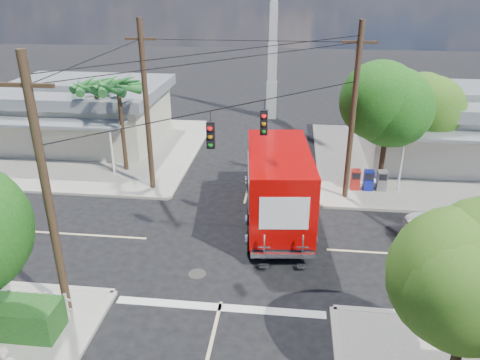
# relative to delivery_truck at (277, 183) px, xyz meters

# --- Properties ---
(ground) EXTENTS (120.00, 120.00, 0.00)m
(ground) POSITION_rel_delivery_truck_xyz_m (-1.70, -2.53, -1.92)
(ground) COLOR black
(ground) RESTS_ON ground
(sidewalk_ne) EXTENTS (14.12, 14.12, 0.14)m
(sidewalk_ne) POSITION_rel_delivery_truck_xyz_m (9.18, 8.35, -1.85)
(sidewalk_ne) COLOR gray
(sidewalk_ne) RESTS_ON ground
(sidewalk_nw) EXTENTS (14.12, 14.12, 0.14)m
(sidewalk_nw) POSITION_rel_delivery_truck_xyz_m (-12.58, 8.35, -1.85)
(sidewalk_nw) COLOR gray
(sidewalk_nw) RESTS_ON ground
(road_markings) EXTENTS (32.00, 32.00, 0.01)m
(road_markings) POSITION_rel_delivery_truck_xyz_m (-1.70, -4.00, -1.91)
(road_markings) COLOR beige
(road_markings) RESTS_ON ground
(building_ne) EXTENTS (11.80, 10.20, 4.50)m
(building_ne) POSITION_rel_delivery_truck_xyz_m (10.80, 9.43, 0.40)
(building_ne) COLOR beige
(building_ne) RESTS_ON sidewalk_ne
(building_nw) EXTENTS (10.80, 10.20, 4.30)m
(building_nw) POSITION_rel_delivery_truck_xyz_m (-13.70, 9.93, 0.30)
(building_nw) COLOR beige
(building_nw) RESTS_ON sidewalk_nw
(radio_tower) EXTENTS (0.80, 0.80, 17.00)m
(radio_tower) POSITION_rel_delivery_truck_xyz_m (-1.20, 17.47, 3.72)
(radio_tower) COLOR silver
(radio_tower) RESTS_ON ground
(tree_ne_front) EXTENTS (4.21, 4.14, 6.66)m
(tree_ne_front) POSITION_rel_delivery_truck_xyz_m (5.51, 4.23, 2.85)
(tree_ne_front) COLOR #422D1C
(tree_ne_front) RESTS_ON sidewalk_ne
(tree_ne_back) EXTENTS (3.77, 3.66, 5.82)m
(tree_ne_back) POSITION_rel_delivery_truck_xyz_m (8.11, 6.43, 2.27)
(tree_ne_back) COLOR #422D1C
(tree_ne_back) RESTS_ON sidewalk_ne
(tree_se) EXTENTS (3.67, 3.54, 5.62)m
(tree_se) POSITION_rel_delivery_truck_xyz_m (5.31, -9.77, 2.12)
(tree_se) COLOR #422D1C
(tree_se) RESTS_ON sidewalk_se
(palm_nw_front) EXTENTS (3.01, 3.08, 5.59)m
(palm_nw_front) POSITION_rel_delivery_truck_xyz_m (-9.20, 4.97, 3.13)
(palm_nw_front) COLOR #422D1C
(palm_nw_front) RESTS_ON sidewalk_nw
(palm_nw_back) EXTENTS (3.01, 3.08, 5.19)m
(palm_nw_back) POSITION_rel_delivery_truck_xyz_m (-11.20, 6.47, 2.75)
(palm_nw_back) COLOR #422D1C
(palm_nw_back) RESTS_ON sidewalk_nw
(utility_poles) EXTENTS (12.00, 10.68, 9.00)m
(utility_poles) POSITION_rel_delivery_truck_xyz_m (-3.29, -0.93, 2.76)
(utility_poles) COLOR #473321
(utility_poles) RESTS_ON ground
(vending_boxes) EXTENTS (1.90, 0.50, 1.10)m
(vending_boxes) POSITION_rel_delivery_truck_xyz_m (4.80, 3.67, -1.23)
(vending_boxes) COLOR red
(vending_boxes) RESTS_ON sidewalk_ne
(delivery_truck) EXTENTS (3.59, 8.94, 3.77)m
(delivery_truck) POSITION_rel_delivery_truck_xyz_m (0.00, 0.00, 0.00)
(delivery_truck) COLOR black
(delivery_truck) RESTS_ON ground
(parked_car) EXTENTS (5.66, 3.43, 1.47)m
(parked_car) POSITION_rel_delivery_truck_xyz_m (8.44, -1.29, -1.18)
(parked_car) COLOR silver
(parked_car) RESTS_ON ground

